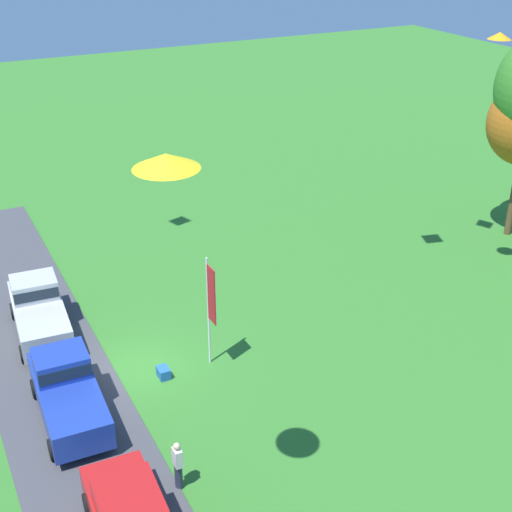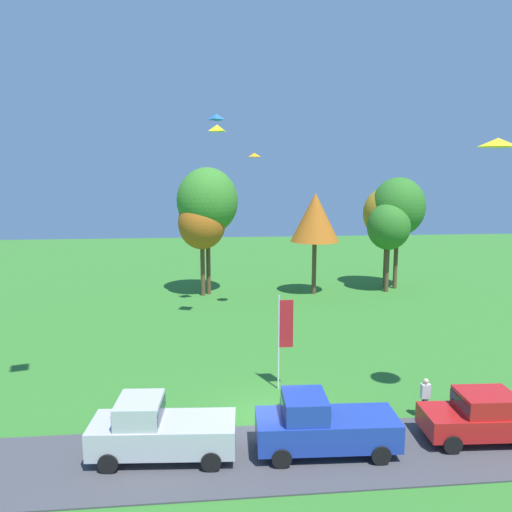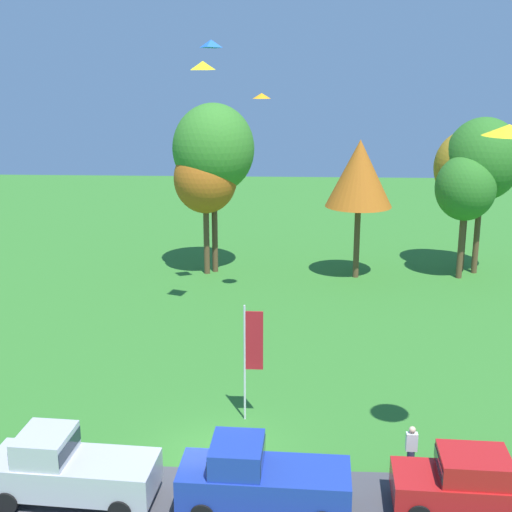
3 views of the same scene
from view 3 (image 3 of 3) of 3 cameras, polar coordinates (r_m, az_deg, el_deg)
ground_plane at (r=24.87m, az=-3.18°, el=-15.73°), size 120.00×120.00×0.00m
pavement_strip at (r=22.36m, az=-4.01°, el=-19.59°), size 36.00×4.40×0.06m
car_pickup_by_flagpole at (r=22.90m, az=-14.92°, el=-16.01°), size 5.12×2.33×2.14m
car_pickup_mid_row at (r=21.75m, az=0.14°, el=-17.25°), size 5.08×2.21×2.14m
car_sedan_near_entrance at (r=22.57m, az=16.77°, el=-16.85°), size 4.48×2.13×1.84m
person_beside_suv at (r=23.97m, az=12.30°, el=-14.94°), size 0.36×0.24×1.71m
tree_far_left at (r=43.33m, az=-4.07°, el=6.15°), size 3.82×3.82×8.06m
tree_left_of_center at (r=43.50m, az=-3.42°, el=8.54°), size 4.94×4.94×10.44m
tree_right_of_center at (r=42.82m, az=8.27°, el=6.52°), size 3.98×3.98×8.40m
tree_center_back at (r=44.13m, az=16.42°, el=5.22°), size 3.57×3.57×7.54m
tree_lone_near at (r=45.82m, az=16.64°, el=6.79°), size 4.19×4.19×8.85m
tree_far_right at (r=45.31m, az=17.71°, el=7.36°), size 4.56×4.56×9.63m
flag_banner at (r=25.87m, az=-0.40°, el=-7.39°), size 0.71×0.08×4.46m
cooler_box at (r=25.33m, az=-0.94°, el=-14.55°), size 0.56×0.40×0.40m
kite_diamond_trailing_tail at (r=36.74m, az=-3.62°, el=16.60°), size 1.06×0.99×0.43m
kite_diamond_high_right at (r=33.42m, az=-4.28°, el=14.96°), size 1.24×1.29×0.40m
kite_delta_topmost at (r=20.84m, az=19.58°, el=9.47°), size 2.02×2.02×0.34m
kite_delta_near_flag at (r=36.22m, az=0.45°, el=12.69°), size 1.12×1.12×0.29m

